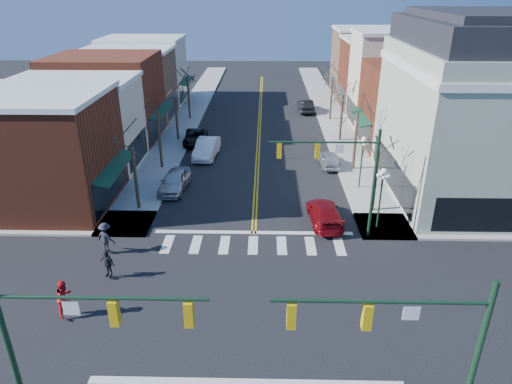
# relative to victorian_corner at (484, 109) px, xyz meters

# --- Properties ---
(ground) EXTENTS (160.00, 160.00, 0.00)m
(ground) POSITION_rel_victorian_corner_xyz_m (-16.50, -14.50, -6.66)
(ground) COLOR black
(ground) RESTS_ON ground
(sidewalk_left) EXTENTS (3.50, 70.00, 0.15)m
(sidewalk_left) POSITION_rel_victorian_corner_xyz_m (-25.25, 5.50, -6.58)
(sidewalk_left) COLOR #9E9B93
(sidewalk_left) RESTS_ON ground
(sidewalk_right) EXTENTS (3.50, 70.00, 0.15)m
(sidewalk_right) POSITION_rel_victorian_corner_xyz_m (-7.75, 5.50, -6.58)
(sidewalk_right) COLOR #9E9B93
(sidewalk_right) RESTS_ON ground
(bldg_left_brick_a) EXTENTS (10.00, 8.50, 8.00)m
(bldg_left_brick_a) POSITION_rel_victorian_corner_xyz_m (-32.00, -2.75, -2.66)
(bldg_left_brick_a) COLOR maroon
(bldg_left_brick_a) RESTS_ON ground
(bldg_left_stucco_a) EXTENTS (10.00, 7.00, 7.50)m
(bldg_left_stucco_a) POSITION_rel_victorian_corner_xyz_m (-32.00, 5.00, -2.91)
(bldg_left_stucco_a) COLOR beige
(bldg_left_stucco_a) RESTS_ON ground
(bldg_left_brick_b) EXTENTS (10.00, 9.00, 8.50)m
(bldg_left_brick_b) POSITION_rel_victorian_corner_xyz_m (-32.00, 13.00, -2.41)
(bldg_left_brick_b) COLOR maroon
(bldg_left_brick_b) RESTS_ON ground
(bldg_left_tan) EXTENTS (10.00, 7.50, 7.80)m
(bldg_left_tan) POSITION_rel_victorian_corner_xyz_m (-32.00, 21.25, -2.76)
(bldg_left_tan) COLOR #87664A
(bldg_left_tan) RESTS_ON ground
(bldg_left_stucco_b) EXTENTS (10.00, 8.00, 8.20)m
(bldg_left_stucco_b) POSITION_rel_victorian_corner_xyz_m (-32.00, 29.00, -2.56)
(bldg_left_stucco_b) COLOR beige
(bldg_left_stucco_b) RESTS_ON ground
(bldg_right_brick_a) EXTENTS (10.00, 8.50, 8.00)m
(bldg_right_brick_a) POSITION_rel_victorian_corner_xyz_m (-1.00, 11.25, -2.66)
(bldg_right_brick_a) COLOR maroon
(bldg_right_brick_a) RESTS_ON ground
(bldg_right_stucco) EXTENTS (10.00, 7.00, 10.00)m
(bldg_right_stucco) POSITION_rel_victorian_corner_xyz_m (-1.00, 19.00, -1.66)
(bldg_right_stucco) COLOR beige
(bldg_right_stucco) RESTS_ON ground
(bldg_right_brick_b) EXTENTS (10.00, 8.00, 8.50)m
(bldg_right_brick_b) POSITION_rel_victorian_corner_xyz_m (-1.00, 26.50, -2.41)
(bldg_right_brick_b) COLOR maroon
(bldg_right_brick_b) RESTS_ON ground
(bldg_right_tan) EXTENTS (10.00, 8.00, 9.00)m
(bldg_right_tan) POSITION_rel_victorian_corner_xyz_m (-1.00, 34.50, -2.16)
(bldg_right_tan) COLOR #87664A
(bldg_right_tan) RESTS_ON ground
(victorian_corner) EXTENTS (12.25, 14.25, 13.30)m
(victorian_corner) POSITION_rel_victorian_corner_xyz_m (0.00, 0.00, 0.00)
(victorian_corner) COLOR #A1AD95
(victorian_corner) RESTS_ON ground
(traffic_mast_near_left) EXTENTS (6.60, 0.28, 7.20)m
(traffic_mast_near_left) POSITION_rel_victorian_corner_xyz_m (-22.05, -21.90, -1.95)
(traffic_mast_near_left) COLOR #14331E
(traffic_mast_near_left) RESTS_ON ground
(traffic_mast_near_right) EXTENTS (6.60, 0.28, 7.20)m
(traffic_mast_near_right) POSITION_rel_victorian_corner_xyz_m (-10.95, -21.90, -1.95)
(traffic_mast_near_right) COLOR #14331E
(traffic_mast_near_right) RESTS_ON ground
(traffic_mast_far_right) EXTENTS (6.60, 0.28, 7.20)m
(traffic_mast_far_right) POSITION_rel_victorian_corner_xyz_m (-10.95, -7.10, -1.95)
(traffic_mast_far_right) COLOR #14331E
(traffic_mast_far_right) RESTS_ON ground
(lamppost_corner) EXTENTS (0.36, 0.36, 4.33)m
(lamppost_corner) POSITION_rel_victorian_corner_xyz_m (-8.30, -6.00, -3.70)
(lamppost_corner) COLOR #14331E
(lamppost_corner) RESTS_ON ground
(lamppost_midblock) EXTENTS (0.36, 0.36, 4.33)m
(lamppost_midblock) POSITION_rel_victorian_corner_xyz_m (-8.30, 0.50, -3.70)
(lamppost_midblock) COLOR #14331E
(lamppost_midblock) RESTS_ON ground
(tree_left_a) EXTENTS (0.24, 0.24, 4.76)m
(tree_left_a) POSITION_rel_victorian_corner_xyz_m (-24.90, -3.50, -4.28)
(tree_left_a) COLOR #382B21
(tree_left_a) RESTS_ON ground
(tree_left_b) EXTENTS (0.24, 0.24, 5.04)m
(tree_left_b) POSITION_rel_victorian_corner_xyz_m (-24.90, 4.50, -4.14)
(tree_left_b) COLOR #382B21
(tree_left_b) RESTS_ON ground
(tree_left_c) EXTENTS (0.24, 0.24, 4.55)m
(tree_left_c) POSITION_rel_victorian_corner_xyz_m (-24.90, 12.50, -4.38)
(tree_left_c) COLOR #382B21
(tree_left_c) RESTS_ON ground
(tree_left_d) EXTENTS (0.24, 0.24, 4.90)m
(tree_left_d) POSITION_rel_victorian_corner_xyz_m (-24.90, 20.50, -4.21)
(tree_left_d) COLOR #382B21
(tree_left_d) RESTS_ON ground
(tree_right_a) EXTENTS (0.24, 0.24, 4.62)m
(tree_right_a) POSITION_rel_victorian_corner_xyz_m (-8.10, -3.50, -4.35)
(tree_right_a) COLOR #382B21
(tree_right_a) RESTS_ON ground
(tree_right_b) EXTENTS (0.24, 0.24, 5.18)m
(tree_right_b) POSITION_rel_victorian_corner_xyz_m (-8.10, 4.50, -4.07)
(tree_right_b) COLOR #382B21
(tree_right_b) RESTS_ON ground
(tree_right_c) EXTENTS (0.24, 0.24, 4.83)m
(tree_right_c) POSITION_rel_victorian_corner_xyz_m (-8.10, 12.50, -4.24)
(tree_right_c) COLOR #382B21
(tree_right_c) RESTS_ON ground
(tree_right_d) EXTENTS (0.24, 0.24, 4.97)m
(tree_right_d) POSITION_rel_victorian_corner_xyz_m (-8.10, 20.50, -4.17)
(tree_right_d) COLOR #382B21
(tree_right_d) RESTS_ON ground
(car_left_near) EXTENTS (2.26, 4.79, 1.58)m
(car_left_near) POSITION_rel_victorian_corner_xyz_m (-22.90, -0.08, -5.87)
(car_left_near) COLOR #B8B9BD
(car_left_near) RESTS_ON ground
(car_left_mid) EXTENTS (2.21, 5.26, 1.69)m
(car_left_mid) POSITION_rel_victorian_corner_xyz_m (-21.30, 7.60, -5.81)
(car_left_mid) COLOR white
(car_left_mid) RESTS_ON ground
(car_left_far) EXTENTS (2.56, 5.03, 1.36)m
(car_left_far) POSITION_rel_victorian_corner_xyz_m (-22.90, 11.40, -5.98)
(car_left_far) COLOR black
(car_left_far) RESTS_ON ground
(car_right_near) EXTENTS (2.34, 5.03, 1.42)m
(car_right_near) POSITION_rel_victorian_corner_xyz_m (-11.70, -5.23, -5.95)
(car_right_near) COLOR maroon
(car_right_near) RESTS_ON ground
(car_right_mid) EXTENTS (1.87, 4.10, 1.36)m
(car_right_mid) POSITION_rel_victorian_corner_xyz_m (-10.10, 5.38, -5.98)
(car_right_mid) COLOR silver
(car_right_mid) RESTS_ON ground
(car_right_far) EXTENTS (1.89, 4.79, 1.55)m
(car_right_far) POSITION_rel_victorian_corner_xyz_m (-10.73, 24.32, -5.88)
(car_right_far) COLOR black
(car_right_far) RESTS_ON ground
(pedestrian_red_b) EXTENTS (0.90, 1.06, 1.94)m
(pedestrian_red_b) POSITION_rel_victorian_corner_xyz_m (-25.40, -15.20, -5.54)
(pedestrian_red_b) COLOR red
(pedestrian_red_b) RESTS_ON sidewalk_left
(pedestrian_dark_a) EXTENTS (1.05, 0.80, 1.65)m
(pedestrian_dark_a) POSITION_rel_victorian_corner_xyz_m (-24.39, -11.97, -5.68)
(pedestrian_dark_a) COLOR black
(pedestrian_dark_a) RESTS_ON sidewalk_left
(pedestrian_dark_b) EXTENTS (1.41, 1.14, 1.90)m
(pedestrian_dark_b) POSITION_rel_victorian_corner_xyz_m (-25.30, -9.40, -5.56)
(pedestrian_dark_b) COLOR #212129
(pedestrian_dark_b) RESTS_ON sidewalk_left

